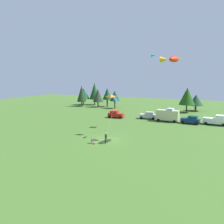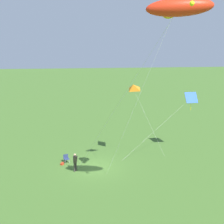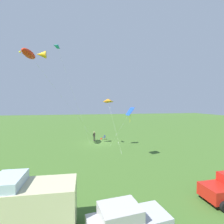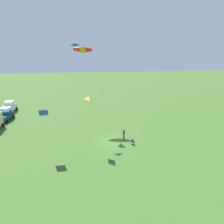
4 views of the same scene
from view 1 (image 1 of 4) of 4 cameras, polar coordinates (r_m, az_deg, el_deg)
name	(u,v)px [view 1 (image 1 of 4)]	position (r m, az deg, el deg)	size (l,w,h in m)	color
ground_plane	(106,140)	(38.54, -1.47, -7.31)	(160.00, 160.00, 0.00)	#3F6627
person_kite_flyer	(106,137)	(36.47, -1.64, -6.60)	(0.55, 0.50, 1.74)	#3E3834
folding_chair	(92,140)	(36.73, -5.14, -7.39)	(0.62, 0.62, 0.82)	navy
backpack_on_grass	(94,143)	(36.30, -4.72, -8.20)	(0.32, 0.22, 0.22)	red
car_red_sedan	(116,114)	(59.12, 0.94, -0.60)	(4.25, 2.30, 1.89)	red
car_silver_compact	(148,115)	(58.26, 9.42, -0.87)	(4.38, 2.62, 1.89)	#B2B3B9
van_camper_beige	(168,115)	(55.88, 14.33, -0.73)	(5.50, 2.81, 3.34)	beige
car_navy_hatch	(191,120)	(54.74, 19.91, -1.93)	(4.38, 2.60, 1.89)	navy
truck_white_pickup	(216,120)	(55.64, 25.49, -1.94)	(5.20, 2.88, 2.34)	white
treeline_distant	(137,95)	(77.21, 6.54, 4.50)	(61.39, 10.21, 8.73)	#472F28
kite_large_fish	(171,59)	(38.37, 15.28, 13.13)	(11.00, 7.93, 14.39)	red
kite_delta_orange	(111,96)	(40.93, -0.32, 4.31)	(2.12, 4.35, 7.86)	orange
kite_diamond_blue	(116,100)	(47.26, 0.97, 3.05)	(1.59, 7.73, 6.53)	blue
kite_delta_teal	(152,55)	(40.29, 10.35, 14.37)	(5.05, 5.12, 15.08)	#118A8B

